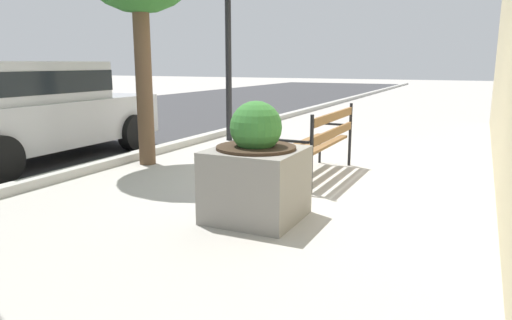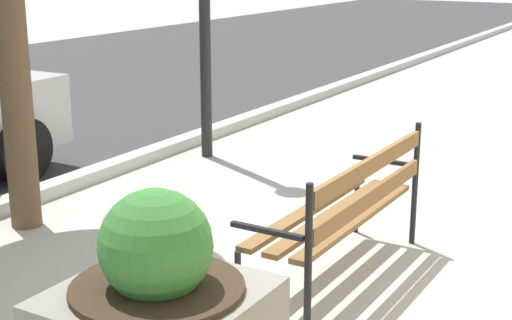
% 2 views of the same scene
% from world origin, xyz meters
% --- Properties ---
extents(ground_plane, '(80.00, 80.00, 0.00)m').
position_xyz_m(ground_plane, '(0.00, 0.00, 0.00)').
color(ground_plane, '#ADA8A0').
extents(curb_stone, '(60.00, 0.20, 0.12)m').
position_xyz_m(curb_stone, '(0.00, 2.90, 0.06)').
color(curb_stone, '#B2AFA8').
rests_on(curb_stone, ground).
extents(park_bench, '(1.81, 0.54, 0.95)m').
position_xyz_m(park_bench, '(-0.08, -0.19, 0.54)').
color(park_bench, brown).
rests_on(park_bench, ground).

